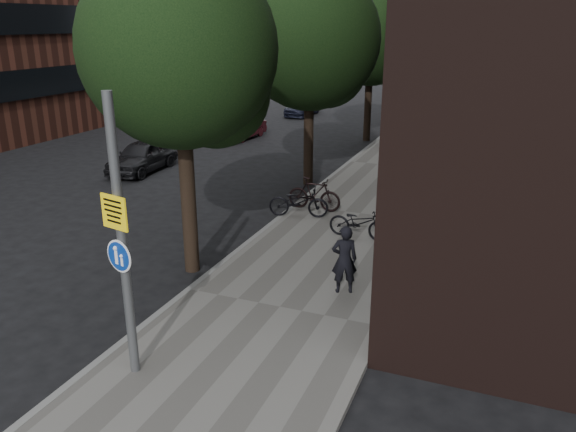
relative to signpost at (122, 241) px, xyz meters
The scene contains 15 objects.
ground 2.83m from the signpost, 12.82° to the right, with size 120.00×120.00×0.00m, color black.
sidewalk 10.14m from the signpost, 81.46° to the left, with size 4.50×60.00×0.12m, color #66635E.
curb_edge 10.07m from the signpost, 94.64° to the left, with size 0.15×60.00×0.13m, color slate.
street_tree_near 5.23m from the signpost, 106.81° to the left, with size 4.40×4.40×7.50m.
street_tree_mid 13.19m from the signpost, 95.85° to the left, with size 5.00×5.00×7.80m.
street_tree_far 22.06m from the signpost, 93.45° to the left, with size 5.00×5.00×7.80m.
signpost is the anchor object (origin of this frame).
pedestrian 5.19m from the signpost, 59.32° to the left, with size 0.57×0.38×1.57m, color black.
parked_bike_facade_near 8.10m from the signpost, 75.52° to the left, with size 0.61×1.74×0.91m, color black.
parked_bike_facade_far 10.37m from the signpost, 71.62° to the left, with size 0.43×1.52×0.91m, color black.
parked_bike_curb_near 8.92m from the signpost, 91.68° to the left, with size 0.65×1.85×0.97m, color black.
parked_bike_curb_far 9.69m from the signpost, 90.14° to the left, with size 0.50×1.78×1.07m, color black.
parked_car_near 14.78m from the signpost, 124.98° to the left, with size 1.52×3.78×1.29m, color black.
parked_car_mid 21.28m from the signpost, 111.04° to the left, with size 1.14×3.28×1.08m, color #591921.
parked_car_far 29.40m from the signpost, 104.68° to the left, with size 1.54×3.78×1.10m, color #1B1E31.
Camera 1 is at (4.37, -6.51, 5.86)m, focal length 35.00 mm.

